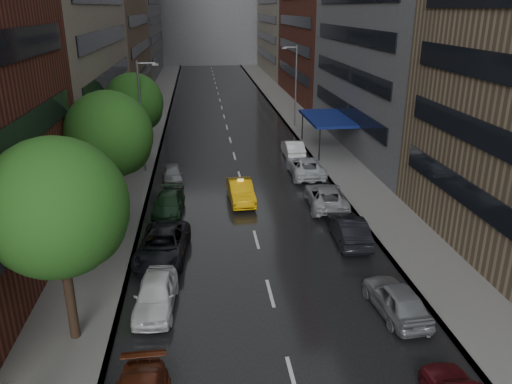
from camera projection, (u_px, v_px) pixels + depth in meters
The scene contains 12 objects.
road at pixel (225, 120), 61.52m from camera, with size 14.00×140.00×0.01m, color black.
sidewalk_left at pixel (151, 121), 60.54m from camera, with size 4.00×140.00×0.15m, color gray.
sidewalk_right at pixel (297, 118), 62.46m from camera, with size 4.00×140.00×0.15m, color gray.
tree_near at pixel (57, 208), 18.86m from camera, with size 5.45×5.45×8.69m.
tree_mid at pixel (109, 135), 30.18m from camera, with size 5.33×5.33×8.50m.
tree_far at pixel (134, 103), 42.28m from camera, with size 5.00×5.00×7.97m.
taxi at pixel (241, 191), 35.47m from camera, with size 1.62×4.65×1.53m, color #FFB50D.
parked_cars_left at pixel (162, 250), 27.04m from camera, with size 3.15×29.40×1.56m.
parked_cars_right at pixel (330, 202), 33.51m from camera, with size 2.93×36.21×1.58m.
street_lamp_left at pixel (142, 115), 40.38m from camera, with size 1.74×0.22×9.00m.
street_lamp_right at pixel (295, 85), 55.99m from camera, with size 1.74×0.22×9.00m.
awning at pixel (327, 118), 47.42m from camera, with size 4.00×8.00×3.12m.
Camera 1 is at (-3.07, -10.82, 13.09)m, focal length 35.00 mm.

